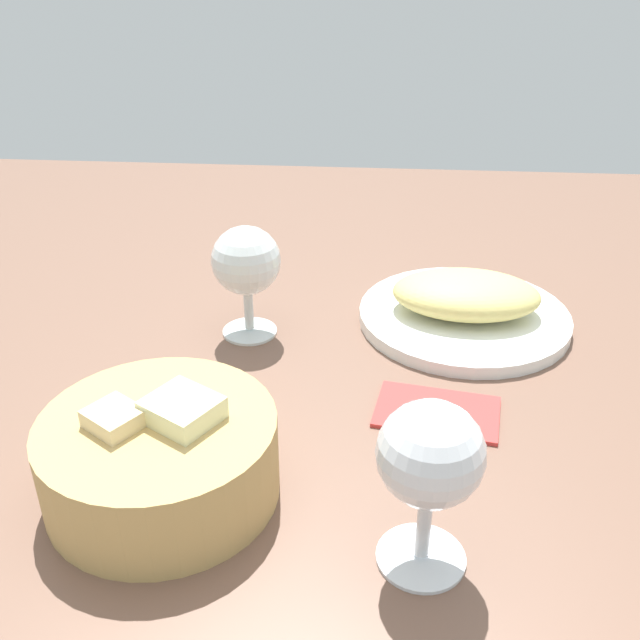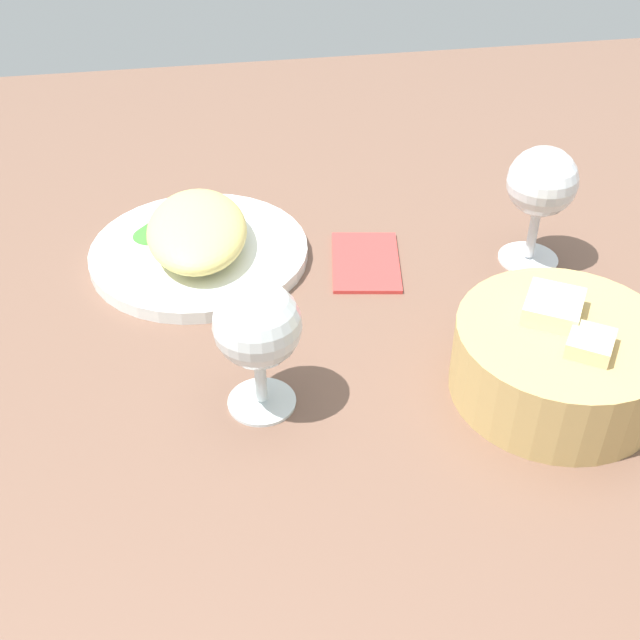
{
  "view_description": "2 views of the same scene",
  "coord_description": "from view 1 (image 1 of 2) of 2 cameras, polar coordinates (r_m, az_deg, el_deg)",
  "views": [
    {
      "loc": [
        -3.72,
        57.22,
        39.08
      ],
      "look_at": [
        1.24,
        -4.31,
        4.81
      ],
      "focal_mm": 40.54,
      "sensor_mm": 36.0,
      "label": 1
    },
    {
      "loc": [
        59.85,
        -13.03,
        48.58
      ],
      "look_at": [
        4.7,
        -3.78,
        4.72
      ],
      "focal_mm": 45.84,
      "sensor_mm": 36.0,
      "label": 2
    }
  ],
  "objects": [
    {
      "name": "ground_plane",
      "position": [
        0.7,
        0.73,
        -5.92
      ],
      "size": [
        140.0,
        140.0,
        2.0
      ],
      "primitive_type": "cube",
      "color": "brown"
    },
    {
      "name": "bread_basket",
      "position": [
        0.57,
        -12.45,
        -10.4
      ],
      "size": [
        17.94,
        17.94,
        8.48
      ],
      "color": "tan",
      "rests_on": "ground_plane"
    },
    {
      "name": "omelette",
      "position": [
        0.8,
        11.46,
        2.0
      ],
      "size": [
        16.27,
        10.9,
        4.22
      ],
      "primitive_type": "ellipsoid",
      "rotation": [
        0.0,
        0.0,
        -0.03
      ],
      "color": "#D3C56E",
      "rests_on": "plate"
    },
    {
      "name": "folded_napkin",
      "position": [
        0.66,
        9.24,
        -7.02
      ],
      "size": [
        12.02,
        8.75,
        0.8
      ],
      "primitive_type": "cube",
      "rotation": [
        0.0,
        0.0,
        2.97
      ],
      "color": "red",
      "rests_on": "ground_plane"
    },
    {
      "name": "wine_glass_far",
      "position": [
        0.48,
        8.66,
        -11.0
      ],
      "size": [
        7.1,
        7.1,
        12.9
      ],
      "color": "silver",
      "rests_on": "ground_plane"
    },
    {
      "name": "plate",
      "position": [
        0.81,
        11.27,
        0.24
      ],
      "size": [
        23.02,
        23.02,
        1.4
      ],
      "primitive_type": "cylinder",
      "color": "white",
      "rests_on": "ground_plane"
    },
    {
      "name": "wine_glass_near",
      "position": [
        0.75,
        -5.84,
        4.36
      ],
      "size": [
        7.2,
        7.2,
        12.13
      ],
      "color": "silver",
      "rests_on": "ground_plane"
    },
    {
      "name": "lettuce_garnish",
      "position": [
        0.85,
        13.19,
        2.64
      ],
      "size": [
        4.17,
        4.17,
        1.71
      ],
      "primitive_type": "cone",
      "color": "#397C2E",
      "rests_on": "plate"
    }
  ]
}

